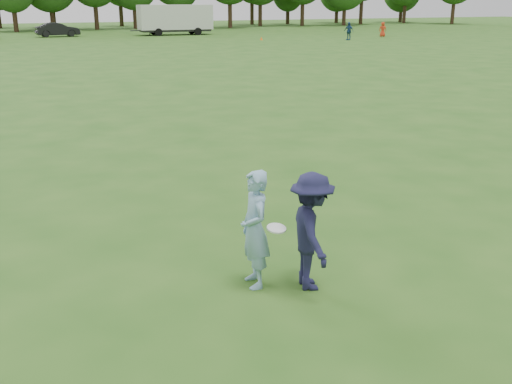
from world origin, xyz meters
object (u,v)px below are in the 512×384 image
player_far_b (349,31)px  car_f (58,30)px  thrower (255,229)px  player_far_c (383,29)px  field_cone (261,38)px  defender (311,231)px  player_far_d (152,26)px  cargo_trailer (175,18)px

player_far_b → car_f: player_far_b is taller
thrower → player_far_c: 58.68m
field_cone → thrower: bearing=-112.6°
player_far_b → car_f: 30.35m
player_far_b → field_cone: player_far_b is taller
thrower → car_f: thrower is taller
defender → car_f: bearing=10.7°
player_far_b → player_far_d: player_far_d is taller
field_cone → player_far_d: bearing=124.8°
thrower → player_far_d: player_far_d is taller
thrower → player_far_c: (33.76, 47.99, -0.08)m
player_far_b → field_cone: size_ratio=5.68×
player_far_c → cargo_trailer: size_ratio=0.17×
player_far_c → car_f: 34.21m
thrower → cargo_trailer: cargo_trailer is taller
defender → player_far_c: defender is taller
field_cone → cargo_trailer: size_ratio=0.03×
player_far_c → field_cone: player_far_c is taller
player_far_c → field_cone: (-13.69, 0.22, -0.62)m
thrower → car_f: 61.09m
cargo_trailer → player_far_d: bearing=173.5°
thrower → cargo_trailer: bearing=170.1°
player_far_b → player_far_d: (-15.99, 14.93, 0.14)m
thrower → player_far_b: (27.92, 45.03, 0.01)m
defender → player_far_b: 52.91m
field_cone → car_f: bearing=144.4°
player_far_d → cargo_trailer: cargo_trailer is taller
player_far_d → player_far_b: bearing=-53.4°
thrower → defender: bearing=67.3°
player_far_b → field_cone: (-7.84, 3.19, -0.70)m
cargo_trailer → player_far_b: bearing=-47.5°
field_cone → cargo_trailer: bearing=115.9°
field_cone → cargo_trailer: (-5.56, 11.45, 1.63)m
defender → cargo_trailer: cargo_trailer is taller
thrower → defender: size_ratio=1.01×
defender → player_far_b: player_far_b is taller
defender → player_far_b: size_ratio=0.98×
defender → player_far_b: (27.22, 45.38, 0.01)m
field_cone → defender: bearing=-111.8°
car_f → cargo_trailer: 12.49m
defender → cargo_trailer: (13.81, 60.02, 0.94)m
thrower → player_far_c: size_ratio=1.10×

